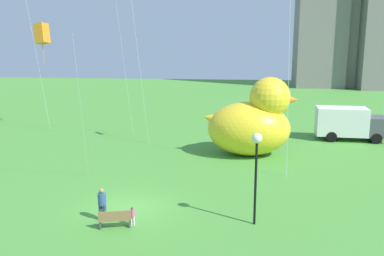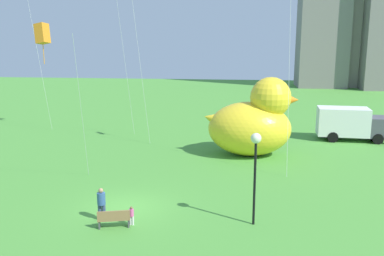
{
  "view_description": "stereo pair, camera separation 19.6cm",
  "coord_description": "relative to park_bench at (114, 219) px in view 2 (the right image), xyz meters",
  "views": [
    {
      "loc": [
        5.65,
        -20.61,
        8.86
      ],
      "look_at": [
        2.96,
        4.5,
        3.45
      ],
      "focal_mm": 39.92,
      "sensor_mm": 36.0,
      "label": 1
    },
    {
      "loc": [
        5.85,
        -20.59,
        8.86
      ],
      "look_at": [
        2.96,
        4.5,
        3.45
      ],
      "focal_mm": 39.92,
      "sensor_mm": 36.0,
      "label": 2
    }
  ],
  "objects": [
    {
      "name": "box_truck",
      "position": [
        15.35,
        19.41,
        0.97
      ],
      "size": [
        6.03,
        2.68,
        2.85
      ],
      "color": "white",
      "rests_on": "ground"
    },
    {
      "name": "kite_orange",
      "position": [
        -5.38,
        5.26,
        8.52
      ],
      "size": [
        2.78,
        3.75,
        9.67
      ],
      "color": "silver",
      "rests_on": "ground"
    },
    {
      "name": "ground_plane",
      "position": [
        -0.04,
        2.38,
        -0.47
      ],
      "size": [
        140.0,
        140.0,
        0.0
      ],
      "primitive_type": "plane",
      "color": "#4C9639"
    },
    {
      "name": "lamppost",
      "position": [
        6.56,
        1.16,
        3.08
      ],
      "size": [
        0.5,
        0.5,
        4.52
      ],
      "color": "black",
      "rests_on": "ground"
    },
    {
      "name": "person_child",
      "position": [
        0.75,
        0.41,
        0.05
      ],
      "size": [
        0.23,
        0.23,
        0.94
      ],
      "color": "silver",
      "rests_on": "ground"
    },
    {
      "name": "city_skyline",
      "position": [
        28.51,
        61.96,
        13.5
      ],
      "size": [
        25.89,
        13.01,
        34.03
      ],
      "color": "gray",
      "rests_on": "ground"
    },
    {
      "name": "park_bench",
      "position": [
        0.0,
        0.0,
        0.0
      ],
      "size": [
        1.59,
        0.82,
        0.9
      ],
      "color": "olive",
      "rests_on": "ground"
    },
    {
      "name": "giant_inflatable_duck",
      "position": [
        6.78,
        13.69,
        2.07
      ],
      "size": [
        7.2,
        4.62,
        5.97
      ],
      "color": "yellow",
      "rests_on": "ground"
    },
    {
      "name": "person_adult",
      "position": [
        -0.85,
        0.8,
        0.44
      ],
      "size": [
        0.4,
        0.4,
        1.65
      ],
      "color": "#38476B",
      "rests_on": "ground"
    }
  ]
}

